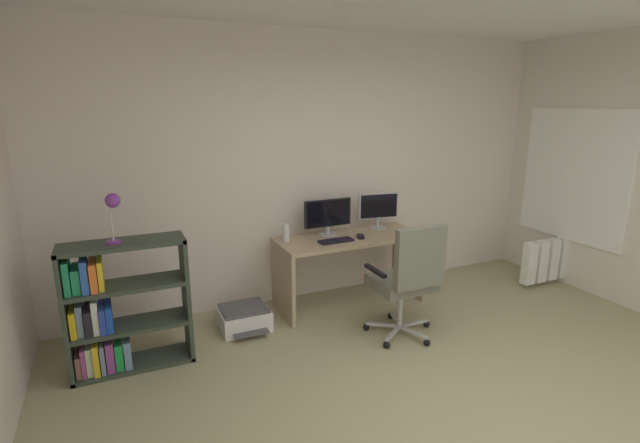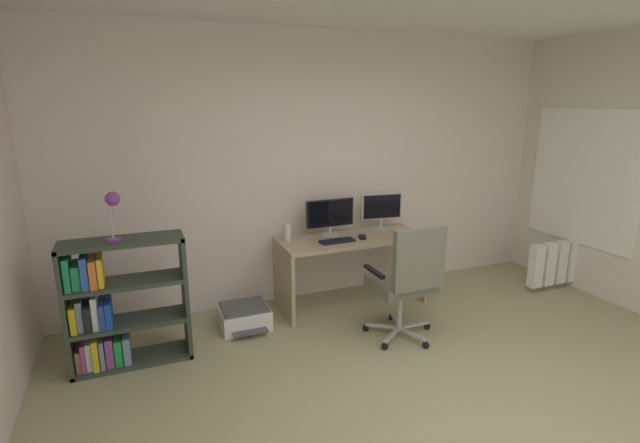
# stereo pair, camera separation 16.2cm
# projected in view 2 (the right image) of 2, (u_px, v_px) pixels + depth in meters

# --- Properties ---
(ground_plane) EXTENTS (5.38, 5.09, 0.02)m
(ground_plane) POSITION_uv_depth(u_px,v_px,m) (478.00, 443.00, 2.88)
(ground_plane) COLOR tan
(ground_plane) RESTS_ON ground
(wall_back) EXTENTS (5.38, 0.10, 2.72)m
(wall_back) POSITION_uv_depth(u_px,v_px,m) (320.00, 168.00, 4.87)
(wall_back) COLOR silver
(wall_back) RESTS_ON ground
(window_pane) EXTENTS (0.01, 1.20, 1.36)m
(window_pane) POSITION_uv_depth(u_px,v_px,m) (583.00, 177.00, 5.04)
(window_pane) COLOR white
(window_frame) EXTENTS (0.02, 1.28, 1.44)m
(window_frame) POSITION_uv_depth(u_px,v_px,m) (583.00, 177.00, 5.03)
(window_frame) COLOR white
(desk) EXTENTS (1.48, 0.61, 0.72)m
(desk) POSITION_uv_depth(u_px,v_px,m) (352.00, 255.00, 4.72)
(desk) COLOR tan
(desk) RESTS_ON ground
(monitor_main) EXTENTS (0.51, 0.18, 0.36)m
(monitor_main) POSITION_uv_depth(u_px,v_px,m) (330.00, 215.00, 4.70)
(monitor_main) COLOR #B2B5B7
(monitor_main) RESTS_ON desk
(monitor_secondary) EXTENTS (0.44, 0.18, 0.38)m
(monitor_secondary) POSITION_uv_depth(u_px,v_px,m) (382.00, 208.00, 4.91)
(monitor_secondary) COLOR #B2B5B7
(monitor_secondary) RESTS_ON desk
(keyboard) EXTENTS (0.35, 0.14, 0.02)m
(keyboard) POSITION_uv_depth(u_px,v_px,m) (337.00, 241.00, 4.50)
(keyboard) COLOR black
(keyboard) RESTS_ON desk
(computer_mouse) EXTENTS (0.09, 0.11, 0.03)m
(computer_mouse) POSITION_uv_depth(u_px,v_px,m) (362.00, 237.00, 4.61)
(computer_mouse) COLOR black
(computer_mouse) RESTS_ON desk
(desktop_speaker) EXTENTS (0.07, 0.07, 0.17)m
(desktop_speaker) POSITION_uv_depth(u_px,v_px,m) (287.00, 232.00, 4.52)
(desktop_speaker) COLOR silver
(desktop_speaker) RESTS_ON desk
(office_chair) EXTENTS (0.62, 0.63, 1.06)m
(office_chair) POSITION_uv_depth(u_px,v_px,m) (408.00, 277.00, 3.96)
(office_chair) COLOR #B7BABC
(office_chair) RESTS_ON ground
(bookshelf) EXTENTS (0.90, 0.31, 1.02)m
(bookshelf) POSITION_uv_depth(u_px,v_px,m) (113.00, 309.00, 3.62)
(bookshelf) COLOR #303D30
(bookshelf) RESTS_ON ground
(desk_lamp) EXTENTS (0.13, 0.11, 0.37)m
(desk_lamp) POSITION_uv_depth(u_px,v_px,m) (113.00, 205.00, 3.45)
(desk_lamp) COLOR purple
(desk_lamp) RESTS_ON bookshelf
(printer) EXTENTS (0.44, 0.47, 0.21)m
(printer) POSITION_uv_depth(u_px,v_px,m) (244.00, 316.00, 4.33)
(printer) COLOR white
(printer) RESTS_ON ground
(radiator) EXTENTS (1.00, 0.10, 0.48)m
(radiator) POSITION_uv_depth(u_px,v_px,m) (565.00, 261.00, 5.24)
(radiator) COLOR white
(radiator) RESTS_ON ground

